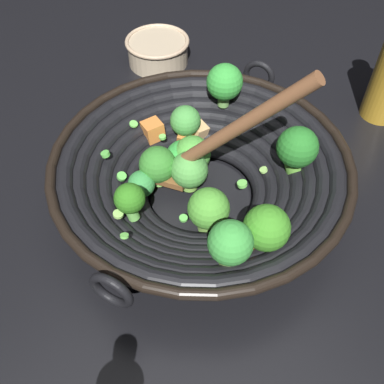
# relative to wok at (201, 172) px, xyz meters

# --- Properties ---
(ground_plane) EXTENTS (4.00, 4.00, 0.00)m
(ground_plane) POSITION_rel_wok_xyz_m (-0.00, -0.00, -0.06)
(ground_plane) COLOR black
(wok) EXTENTS (0.42, 0.43, 0.25)m
(wok) POSITION_rel_wok_xyz_m (0.00, 0.00, 0.00)
(wok) COLOR black
(wok) RESTS_ON ground
(prep_bowl) EXTENTS (0.13, 0.13, 0.05)m
(prep_bowl) POSITION_rel_wok_xyz_m (-0.34, 0.16, -0.03)
(prep_bowl) COLOR tan
(prep_bowl) RESTS_ON ground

